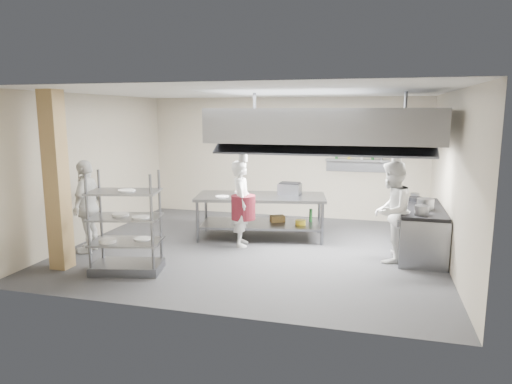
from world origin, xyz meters
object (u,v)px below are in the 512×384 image
(island, at_px, (261,216))
(chef_head, at_px, (242,203))
(chef_line, at_px, (391,212))
(cooking_range, at_px, (419,232))
(chef_plating, at_px, (88,206))
(stockpot, at_px, (425,204))
(pass_rack, at_px, (126,223))
(griddle, at_px, (290,189))

(island, bearing_deg, chef_head, -119.28)
(chef_line, bearing_deg, cooking_range, 155.80)
(cooking_range, distance_m, chef_plating, 6.27)
(chef_plating, bearing_deg, chef_head, 102.50)
(chef_head, xyz_separation_m, stockpot, (3.43, 0.07, 0.15))
(pass_rack, xyz_separation_m, stockpot, (4.84, 2.03, 0.16))
(chef_line, relative_size, griddle, 3.90)
(chef_plating, xyz_separation_m, stockpot, (6.13, 1.20, 0.12))
(chef_line, height_order, chef_plating, chef_line)
(pass_rack, distance_m, chef_line, 4.58)
(chef_plating, relative_size, stockpot, 5.95)
(griddle, distance_m, stockpot, 2.79)
(pass_rack, bearing_deg, island, 45.00)
(pass_rack, relative_size, chef_head, 0.99)
(pass_rack, bearing_deg, stockpot, 9.71)
(island, distance_m, chef_line, 2.80)
(cooking_range, relative_size, chef_line, 1.11)
(pass_rack, distance_m, griddle, 3.66)
(chef_plating, bearing_deg, griddle, 110.72)
(chef_line, xyz_separation_m, stockpot, (0.59, 0.31, 0.10))
(chef_head, relative_size, griddle, 3.70)
(chef_head, distance_m, stockpot, 3.43)
(chef_line, height_order, griddle, chef_line)
(cooking_range, bearing_deg, chef_line, -133.24)
(chef_head, distance_m, chef_line, 2.84)
(island, relative_size, stockpot, 9.05)
(cooking_range, bearing_deg, chef_head, -174.35)
(cooking_range, relative_size, chef_plating, 1.14)
(chef_plating, bearing_deg, cooking_range, 93.28)
(chef_plating, height_order, griddle, chef_plating)
(chef_plating, distance_m, stockpot, 6.24)
(island, distance_m, cooking_range, 3.17)
(pass_rack, height_order, chef_head, chef_head)
(island, xyz_separation_m, pass_rack, (-1.63, -2.62, 0.39))
(chef_head, xyz_separation_m, griddle, (0.78, 0.96, 0.17))
(chef_head, relative_size, chef_line, 0.95)
(stockpot, bearing_deg, cooking_range, 99.74)
(island, xyz_separation_m, chef_head, (-0.22, -0.66, 0.40))
(chef_head, height_order, griddle, chef_head)
(cooking_range, bearing_deg, pass_rack, -154.35)
(pass_rack, height_order, stockpot, pass_rack)
(cooking_range, xyz_separation_m, chef_line, (-0.55, -0.58, 0.48))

